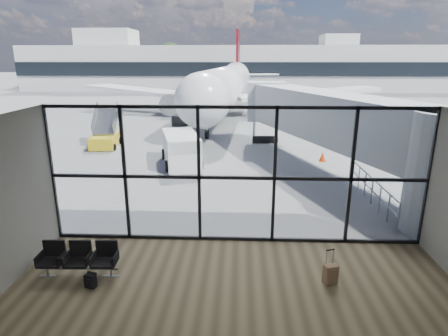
# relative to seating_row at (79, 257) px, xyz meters

# --- Properties ---
(ground) EXTENTS (220.00, 220.00, 0.00)m
(ground) POSITION_rel_seating_row_xyz_m (4.35, 42.23, -0.53)
(ground) COLOR slate
(ground) RESTS_ON ground
(lounge_shell) EXTENTS (12.02, 8.01, 4.51)m
(lounge_shell) POSITION_rel_seating_row_xyz_m (4.35, -2.57, 2.12)
(lounge_shell) COLOR brown
(lounge_shell) RESTS_ON ground
(glass_curtain_wall) EXTENTS (12.10, 0.12, 4.50)m
(glass_curtain_wall) POSITION_rel_seating_row_xyz_m (4.35, 2.23, 1.71)
(glass_curtain_wall) COLOR white
(glass_curtain_wall) RESTS_ON ground
(jet_bridge) EXTENTS (8.00, 16.50, 4.33)m
(jet_bridge) POSITION_rel_seating_row_xyz_m (9.25, 9.31, 2.22)
(jet_bridge) COLOR #A7A9AC
(jet_bridge) RESTS_ON ground
(apron_railing) EXTENTS (0.06, 5.46, 1.11)m
(apron_railing) POSITION_rel_seating_row_xyz_m (9.95, 5.73, 0.18)
(apron_railing) COLOR gray
(apron_railing) RESTS_ON ground
(far_terminal) EXTENTS (80.00, 12.20, 11.00)m
(far_terminal) POSITION_rel_seating_row_xyz_m (3.77, 64.20, 3.67)
(far_terminal) COLOR silver
(far_terminal) RESTS_ON ground
(tree_0) EXTENTS (4.95, 4.95, 7.12)m
(tree_0) POSITION_rel_seating_row_xyz_m (-40.65, 74.23, 4.10)
(tree_0) COLOR #382619
(tree_0) RESTS_ON ground
(tree_1) EXTENTS (5.61, 5.61, 8.07)m
(tree_1) POSITION_rel_seating_row_xyz_m (-34.65, 74.23, 4.72)
(tree_1) COLOR #382619
(tree_1) RESTS_ON ground
(tree_2) EXTENTS (6.27, 6.27, 9.03)m
(tree_2) POSITION_rel_seating_row_xyz_m (-28.65, 74.23, 5.34)
(tree_2) COLOR #382619
(tree_2) RESTS_ON ground
(tree_3) EXTENTS (4.95, 4.95, 7.12)m
(tree_3) POSITION_rel_seating_row_xyz_m (-22.65, 74.23, 4.10)
(tree_3) COLOR #382619
(tree_3) RESTS_ON ground
(tree_4) EXTENTS (5.61, 5.61, 8.07)m
(tree_4) POSITION_rel_seating_row_xyz_m (-16.65, 74.23, 4.72)
(tree_4) COLOR #382619
(tree_4) RESTS_ON ground
(tree_5) EXTENTS (6.27, 6.27, 9.03)m
(tree_5) POSITION_rel_seating_row_xyz_m (-10.65, 74.23, 5.34)
(tree_5) COLOR #382619
(tree_5) RESTS_ON ground
(seating_row) EXTENTS (2.18, 0.67, 0.97)m
(seating_row) POSITION_rel_seating_row_xyz_m (0.00, 0.00, 0.00)
(seating_row) COLOR gray
(seating_row) RESTS_ON ground
(backpack) EXTENTS (0.32, 0.31, 0.42)m
(backpack) POSITION_rel_seating_row_xyz_m (0.53, -0.64, -0.33)
(backpack) COLOR black
(backpack) RESTS_ON ground
(suitcase) EXTENTS (0.41, 0.34, 0.98)m
(suitcase) POSITION_rel_seating_row_xyz_m (6.92, -0.20, -0.24)
(suitcase) COLOR #8F6C4F
(suitcase) RESTS_ON ground
(airliner) EXTENTS (33.21, 38.51, 9.92)m
(airliner) POSITION_rel_seating_row_xyz_m (2.92, 33.23, 2.49)
(airliner) COLOR white
(airliner) RESTS_ON ground
(service_van) EXTENTS (2.81, 4.42, 1.78)m
(service_van) POSITION_rel_seating_row_xyz_m (1.13, 11.36, 0.38)
(service_van) COLOR white
(service_van) RESTS_ON ground
(belt_loader) EXTENTS (1.87, 3.65, 1.61)m
(belt_loader) POSITION_rel_seating_row_xyz_m (-0.76, 25.02, 0.00)
(belt_loader) COLOR black
(belt_loader) RESTS_ON ground
(mobile_stairs) EXTENTS (2.06, 3.45, 2.31)m
(mobile_stairs) POSITION_rel_seating_row_xyz_m (-4.77, 15.59, 0.02)
(mobile_stairs) COLOR gold
(mobile_stairs) RESTS_ON ground
(traffic_cone_a) EXTENTS (0.42, 0.42, 0.60)m
(traffic_cone_a) POSITION_rel_seating_row_xyz_m (0.35, 13.19, -0.25)
(traffic_cone_a) COLOR #DB5D0B
(traffic_cone_a) RESTS_ON ground
(traffic_cone_c) EXTENTS (0.40, 0.40, 0.57)m
(traffic_cone_c) POSITION_rel_seating_row_xyz_m (9.35, 12.51, -0.26)
(traffic_cone_c) COLOR #FF3A0D
(traffic_cone_c) RESTS_ON ground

